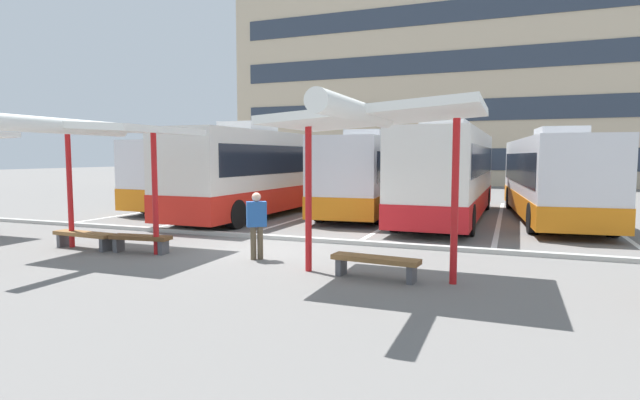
{
  "coord_description": "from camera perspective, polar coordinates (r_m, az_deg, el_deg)",
  "views": [
    {
      "loc": [
        5.93,
        -11.71,
        2.48
      ],
      "look_at": [
        0.07,
        3.59,
        1.03
      ],
      "focal_mm": 28.12,
      "sensor_mm": 36.0,
      "label": 1
    }
  ],
  "objects": [
    {
      "name": "ground_plane",
      "position": [
        13.35,
        -5.84,
        -5.67
      ],
      "size": [
        160.0,
        160.0,
        0.0
      ],
      "primitive_type": "plane",
      "color": "slate"
    },
    {
      "name": "terminal_building",
      "position": [
        50.78,
        14.44,
        13.44
      ],
      "size": [
        38.2,
        13.95,
        22.77
      ],
      "color": "#C6B293",
      "rests_on": "ground"
    },
    {
      "name": "coach_bus_0",
      "position": [
        25.69,
        -10.38,
        2.99
      ],
      "size": [
        3.18,
        12.46,
        3.48
      ],
      "color": "silver",
      "rests_on": "ground"
    },
    {
      "name": "coach_bus_1",
      "position": [
        21.56,
        -6.07,
        3.07
      ],
      "size": [
        2.81,
        12.21,
        3.78
      ],
      "color": "silver",
      "rests_on": "ground"
    },
    {
      "name": "coach_bus_2",
      "position": [
        22.87,
        6.11,
        2.9
      ],
      "size": [
        3.28,
        12.48,
        3.54
      ],
      "color": "silver",
      "rests_on": "ground"
    },
    {
      "name": "coach_bus_3",
      "position": [
        20.22,
        14.48,
        2.8
      ],
      "size": [
        2.76,
        11.39,
        3.74
      ],
      "color": "silver",
      "rests_on": "ground"
    },
    {
      "name": "coach_bus_4",
      "position": [
        21.28,
        24.87,
        2.22
      ],
      "size": [
        3.51,
        11.35,
        3.48
      ],
      "color": "silver",
      "rests_on": "ground"
    },
    {
      "name": "lane_stripe_0",
      "position": [
        25.7,
        -15.34,
        -0.65
      ],
      "size": [
        0.16,
        14.0,
        0.01
      ],
      "primitive_type": "cube",
      "color": "white",
      "rests_on": "ground"
    },
    {
      "name": "lane_stripe_1",
      "position": [
        23.71,
        -8.12,
        -0.99
      ],
      "size": [
        0.16,
        14.0,
        0.01
      ],
      "primitive_type": "cube",
      "color": "white",
      "rests_on": "ground"
    },
    {
      "name": "lane_stripe_2",
      "position": [
        22.16,
        0.27,
        -1.36
      ],
      "size": [
        0.16,
        14.0,
        0.01
      ],
      "primitive_type": "cube",
      "color": "white",
      "rests_on": "ground"
    },
    {
      "name": "lane_stripe_3",
      "position": [
        21.15,
        9.68,
        -1.74
      ],
      "size": [
        0.16,
        14.0,
        0.01
      ],
      "primitive_type": "cube",
      "color": "white",
      "rests_on": "ground"
    },
    {
      "name": "lane_stripe_4",
      "position": [
        20.75,
        19.75,
        -2.09
      ],
      "size": [
        0.16,
        14.0,
        0.01
      ],
      "primitive_type": "cube",
      "color": "white",
      "rests_on": "ground"
    },
    {
      "name": "lane_stripe_5",
      "position": [
        21.01,
        29.88,
        -2.39
      ],
      "size": [
        0.16,
        14.0,
        0.01
      ],
      "primitive_type": "cube",
      "color": "white",
      "rests_on": "ground"
    },
    {
      "name": "waiting_shelter_1",
      "position": [
        13.88,
        -23.72,
        7.23
      ],
      "size": [
        3.82,
        4.88,
        3.36
      ],
      "color": "red",
      "rests_on": "ground"
    },
    {
      "name": "bench_1",
      "position": [
        14.8,
        -25.28,
        -3.74
      ],
      "size": [
        1.92,
        0.55,
        0.45
      ],
      "color": "brown",
      "rests_on": "ground"
    },
    {
      "name": "bench_2",
      "position": [
        13.64,
        -19.74,
        -4.3
      ],
      "size": [
        1.65,
        0.58,
        0.45
      ],
      "color": "brown",
      "rests_on": "ground"
    },
    {
      "name": "waiting_shelter_2",
      "position": [
        9.91,
        6.28,
        9.11
      ],
      "size": [
        4.03,
        5.0,
        3.48
      ],
      "color": "red",
      "rests_on": "ground"
    },
    {
      "name": "bench_3",
      "position": [
        10.24,
        6.31,
        -7.04
      ],
      "size": [
        1.85,
        0.61,
        0.45
      ],
      "color": "brown",
      "rests_on": "ground"
    },
    {
      "name": "platform_kerb",
      "position": [
        14.76,
        -3.05,
        -4.39
      ],
      "size": [
        44.0,
        0.24,
        0.12
      ],
      "primitive_type": "cube",
      "color": "#ADADA8",
      "rests_on": "ground"
    },
    {
      "name": "waiting_passenger_0",
      "position": [
        12.04,
        -7.23,
        -2.42
      ],
      "size": [
        0.51,
        0.45,
        1.61
      ],
      "color": "brown",
      "rests_on": "ground"
    }
  ]
}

